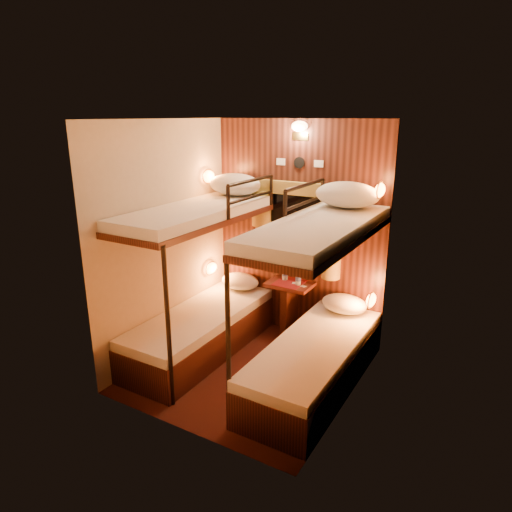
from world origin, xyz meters
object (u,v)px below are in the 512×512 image
Objects in this scene: bunk_right at (316,331)px; table at (289,302)px; bunk_left at (201,303)px; bottle_left at (285,272)px; bottle_right at (298,277)px.

bunk_right reaches higher than table.
bunk_left is at bearing 180.00° from bunk_right.
bottle_right is at bearing -19.92° from bottle_left.
table is at bearing 173.11° from bottle_right.
table is 2.90× the size of bottle_left.
bottle_left is (0.56, 0.84, 0.19)m from bunk_left.
bunk_left is 2.90× the size of table.
bunk_right reaches higher than bottle_right.
bunk_left is at bearing -129.67° from table.
bottle_right is (0.20, -0.07, -0.01)m from bottle_left.
bunk_right is 2.90× the size of table.
table is (0.65, 0.78, -0.14)m from bunk_left.
bottle_left is at bearing 146.75° from table.
table is at bearing 50.33° from bunk_left.
bunk_left reaches higher than bottle_right.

